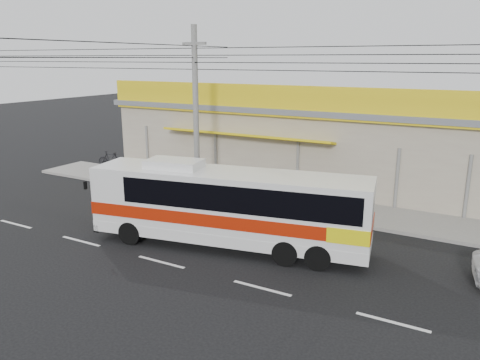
% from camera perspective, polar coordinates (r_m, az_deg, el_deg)
% --- Properties ---
extents(ground, '(120.00, 120.00, 0.00)m').
position_cam_1_polar(ground, '(18.91, -4.82, -7.19)').
color(ground, black).
rests_on(ground, ground).
extents(sidewalk, '(30.00, 3.20, 0.15)m').
position_cam_1_polar(sidewalk, '(23.80, 3.26, -2.34)').
color(sidewalk, slate).
rests_on(sidewalk, ground).
extents(lane_markings, '(50.00, 0.12, 0.01)m').
position_cam_1_polar(lane_markings, '(17.07, -9.58, -9.85)').
color(lane_markings, silver).
rests_on(lane_markings, ground).
extents(storefront_building, '(22.60, 9.20, 5.70)m').
position_cam_1_polar(storefront_building, '(28.25, 8.28, 4.87)').
color(storefront_building, gray).
rests_on(storefront_building, ground).
extents(coach_bus, '(10.80, 4.16, 3.25)m').
position_cam_1_polar(coach_bus, '(17.53, -0.94, -2.87)').
color(coach_bus, silver).
rests_on(coach_bus, ground).
extents(motorbike_red, '(1.90, 0.67, 1.00)m').
position_cam_1_polar(motorbike_red, '(28.61, -11.44, 1.48)').
color(motorbike_red, maroon).
rests_on(motorbike_red, sidewalk).
extents(motorbike_dark, '(1.79, 0.92, 1.04)m').
position_cam_1_polar(motorbike_dark, '(31.50, -15.51, 2.47)').
color(motorbike_dark, black).
rests_on(motorbike_dark, sidewalk).
extents(utility_pole, '(34.00, 14.00, 8.53)m').
position_cam_1_polar(utility_pole, '(22.71, -5.56, 14.62)').
color(utility_pole, slate).
rests_on(utility_pole, ground).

